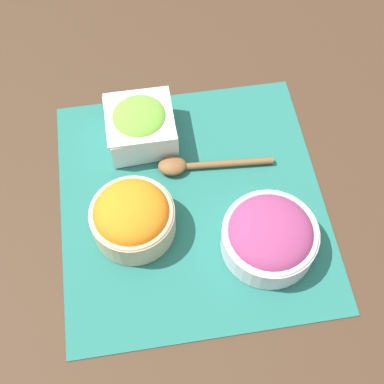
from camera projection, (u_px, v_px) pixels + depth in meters
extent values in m
plane|color=#422D1E|center=(192.00, 202.00, 0.93)|extent=(3.00, 3.00, 0.00)
cube|color=#236B60|center=(192.00, 201.00, 0.93)|extent=(0.48, 0.45, 0.00)
cylinder|color=silver|center=(269.00, 239.00, 0.86)|extent=(0.15, 0.15, 0.05)
torus|color=silver|center=(271.00, 232.00, 0.84)|extent=(0.15, 0.15, 0.01)
ellipsoid|color=#93386B|center=(271.00, 232.00, 0.84)|extent=(0.13, 0.13, 0.05)
cylinder|color=#C6B28E|center=(133.00, 220.00, 0.87)|extent=(0.14, 0.14, 0.06)
torus|color=#C6B28E|center=(132.00, 212.00, 0.85)|extent=(0.14, 0.14, 0.01)
ellipsoid|color=orange|center=(132.00, 212.00, 0.85)|extent=(0.12, 0.12, 0.06)
cube|color=white|center=(141.00, 127.00, 0.97)|extent=(0.12, 0.12, 0.06)
cube|color=white|center=(139.00, 116.00, 0.94)|extent=(0.12, 0.12, 0.00)
ellipsoid|color=#6BAD38|center=(139.00, 117.00, 0.94)|extent=(0.10, 0.10, 0.03)
cylinder|color=brown|center=(226.00, 164.00, 0.96)|extent=(0.02, 0.17, 0.01)
ellipsoid|color=brown|center=(172.00, 166.00, 0.95)|extent=(0.04, 0.05, 0.02)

